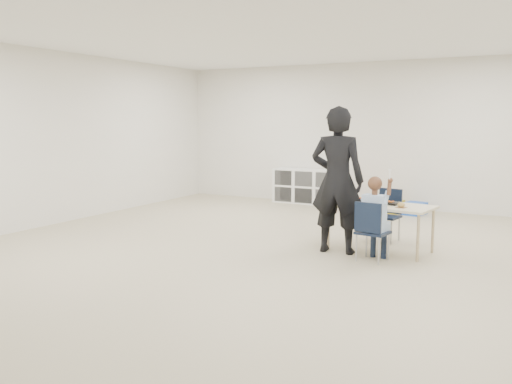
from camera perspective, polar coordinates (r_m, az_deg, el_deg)
The scene contains 16 objects.
room at distance 6.60m, azimuth 0.82°, elevation 5.06°, with size 9.00×9.02×2.80m.
table at distance 7.24m, azimuth 12.89°, elevation -3.61°, with size 1.41×0.85×0.61m.
chair_near at distance 6.67m, azimuth 12.21°, elevation -4.04°, with size 0.35×0.33×0.73m, color black, non-canonical shape.
chair_far at distance 7.79m, azimuth 13.50°, elevation -2.42°, with size 0.35×0.33×0.73m, color black, non-canonical shape.
child at distance 6.63m, azimuth 12.26°, elevation -2.26°, with size 0.49×0.49×1.15m, color #BCDFFF, non-canonical shape.
lunch_tray_near at distance 7.19m, azimuth 13.88°, elevation -1.17°, with size 0.22×0.16×0.03m, color black.
lunch_tray_far at distance 7.41m, azimuth 11.04°, elevation -0.83°, with size 0.22×0.16×0.03m, color black.
milk_carton at distance 7.07m, azimuth 12.75°, elevation -0.99°, with size 0.07×0.07×0.10m, color white.
bread_roll at distance 6.97m, azimuth 15.04°, elevation -1.32°, with size 0.09×0.09×0.07m, color #DAAB59.
apple_near at distance 7.28m, azimuth 12.02°, elevation -0.83°, with size 0.07×0.07×0.07m, color #9D0F0E.
apple_far at distance 7.37m, azimuth 8.93°, elevation -0.66°, with size 0.07×0.07×0.07m, color #9D0F0E.
cubby_shelf at distance 11.07m, azimuth 5.40°, elevation 0.60°, with size 1.40×0.40×0.70m, color white.
adult at distance 6.94m, azimuth 8.55°, elevation 1.23°, with size 0.68×0.45×1.86m, color black.
bin_red at distance 10.29m, azimuth 10.31°, elevation -1.42°, with size 0.32×0.41×0.20m, color red.
bin_yellow at distance 10.23m, azimuth 13.96°, elevation -1.50°, with size 0.37×0.47×0.23m, color gold.
bin_blue at distance 10.17m, azimuth 16.33°, elevation -1.68°, with size 0.34×0.44×0.21m, color blue.
Camera 1 is at (3.01, -5.87, 1.69)m, focal length 38.00 mm.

